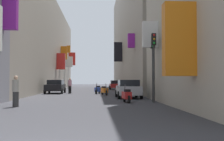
# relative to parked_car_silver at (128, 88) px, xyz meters

# --- Properties ---
(ground_plane) EXTENTS (140.00, 140.00, 0.00)m
(ground_plane) POSITION_rel_parked_car_silver_xyz_m (-3.50, 11.81, -0.77)
(ground_plane) COLOR #38383D
(building_left_mid_b) EXTENTS (7.37, 44.88, 13.21)m
(building_left_mid_b) POSITION_rel_parked_car_silver_xyz_m (-11.49, 19.38, 5.83)
(building_left_mid_b) COLOR #9E9384
(building_left_mid_b) RESTS_ON ground
(building_right_mid_b) EXTENTS (7.30, 40.03, 18.44)m
(building_right_mid_b) POSITION_rel_parked_car_silver_xyz_m (4.50, 21.79, 8.45)
(building_right_mid_b) COLOR #9E9384
(building_right_mid_b) RESTS_ON ground
(parked_car_silver) EXTENTS (1.90, 4.05, 1.46)m
(parked_car_silver) POSITION_rel_parked_car_silver_xyz_m (0.00, 0.00, 0.00)
(parked_car_silver) COLOR #B7B7BC
(parked_car_silver) RESTS_ON ground
(parked_car_red) EXTENTS (1.87, 4.17, 1.42)m
(parked_car_red) POSITION_rel_parked_car_silver_xyz_m (0.42, 21.34, -0.02)
(parked_car_red) COLOR #B21E1E
(parked_car_red) RESTS_ON ground
(parked_car_black) EXTENTS (1.96, 4.16, 1.48)m
(parked_car_black) POSITION_rel_parked_car_silver_xyz_m (-7.08, 8.53, 0.01)
(parked_car_black) COLOR black
(parked_car_black) RESTS_ON ground
(scooter_red) EXTENTS (0.56, 1.93, 1.13)m
(scooter_red) POSITION_rel_parked_car_silver_xyz_m (-0.61, -4.46, -0.31)
(scooter_red) COLOR red
(scooter_red) RESTS_ON ground
(scooter_orange) EXTENTS (0.71, 1.95, 1.13)m
(scooter_orange) POSITION_rel_parked_car_silver_xyz_m (-1.80, 4.58, -0.31)
(scooter_orange) COLOR orange
(scooter_orange) RESTS_ON ground
(scooter_blue) EXTENTS (0.69, 1.74, 1.13)m
(scooter_blue) POSITION_rel_parked_car_silver_xyz_m (-2.43, 7.05, -0.31)
(scooter_blue) COLOR #2D4CAD
(scooter_blue) RESTS_ON ground
(scooter_white) EXTENTS (0.69, 1.83, 1.13)m
(scooter_white) POSITION_rel_parked_car_silver_xyz_m (-7.24, 25.51, -0.31)
(scooter_white) COLOR silver
(scooter_white) RESTS_ON ground
(pedestrian_crossing) EXTENTS (0.43, 0.43, 1.67)m
(pedestrian_crossing) POSITION_rel_parked_car_silver_xyz_m (-5.45, 7.95, 0.06)
(pedestrian_crossing) COLOR black
(pedestrian_crossing) RESTS_ON ground
(pedestrian_near_left) EXTENTS (0.54, 0.54, 1.68)m
(pedestrian_near_left) POSITION_rel_parked_car_silver_xyz_m (-6.89, -7.19, 0.06)
(pedestrian_near_left) COLOR #383838
(pedestrian_near_left) RESTS_ON ground
(traffic_light_near_corner) EXTENTS (0.26, 0.34, 4.29)m
(traffic_light_near_corner) POSITION_rel_parked_car_silver_xyz_m (1.15, -4.28, 2.15)
(traffic_light_near_corner) COLOR #2D2D2D
(traffic_light_near_corner) RESTS_ON ground
(traffic_light_far_corner) EXTENTS (0.26, 0.34, 4.41)m
(traffic_light_far_corner) POSITION_rel_parked_car_silver_xyz_m (1.07, -4.98, 2.23)
(traffic_light_far_corner) COLOR #2D2D2D
(traffic_light_far_corner) RESTS_ON ground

